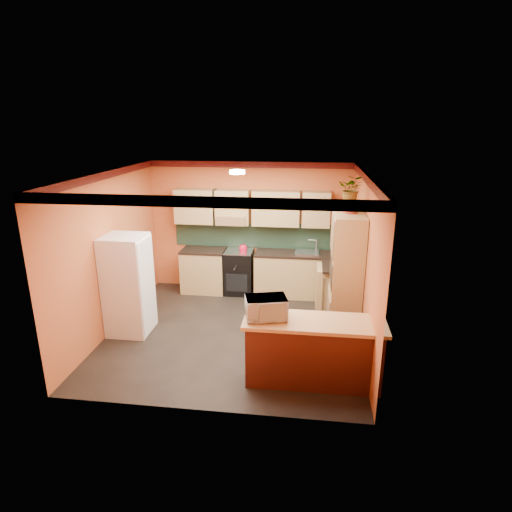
{
  "coord_description": "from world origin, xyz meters",
  "views": [
    {
      "loc": [
        1.23,
        -6.51,
        3.47
      ],
      "look_at": [
        0.34,
        0.45,
        1.25
      ],
      "focal_mm": 30.0,
      "sensor_mm": 36.0,
      "label": 1
    }
  ],
  "objects": [
    {
      "name": "countertop_right",
      "position": [
        1.8,
        1.1,
        0.9
      ],
      "size": [
        0.62,
        0.8,
        0.04
      ],
      "primitive_type": "cube",
      "color": "black",
      "rests_on": "base_cabinets_right"
    },
    {
      "name": "countertop_back",
      "position": [
        0.43,
        1.8,
        0.9
      ],
      "size": [
        3.65,
        0.62,
        0.04
      ],
      "primitive_type": "cube",
      "color": "black",
      "rests_on": "base_cabinets_back"
    },
    {
      "name": "breakfast_bar",
      "position": [
        1.35,
        -1.29,
        0.44
      ],
      "size": [
        1.8,
        0.55,
        0.88
      ],
      "primitive_type": "cube",
      "color": "#4F2012",
      "rests_on": "ground"
    },
    {
      "name": "room_shell",
      "position": [
        0.02,
        0.28,
        2.09
      ],
      "size": [
        4.24,
        4.24,
        2.72
      ],
      "color": "black",
      "rests_on": "ground"
    },
    {
      "name": "kettle",
      "position": [
        -0.1,
        1.75,
        1.0
      ],
      "size": [
        0.23,
        0.23,
        0.18
      ],
      "primitive_type": null,
      "rotation": [
        0.0,
        0.0,
        -0.43
      ],
      "color": "red",
      "rests_on": "stove"
    },
    {
      "name": "bar_top",
      "position": [
        1.35,
        -1.29,
        0.91
      ],
      "size": [
        1.9,
        0.65,
        0.05
      ],
      "primitive_type": "cube",
      "color": "tan",
      "rests_on": "breakfast_bar"
    },
    {
      "name": "microwave",
      "position": [
        0.69,
        -1.29,
        1.08
      ],
      "size": [
        0.62,
        0.49,
        0.3
      ],
      "primitive_type": "imported",
      "rotation": [
        0.0,
        0.0,
        0.26
      ],
      "color": "white",
      "rests_on": "bar_top"
    },
    {
      "name": "fridge",
      "position": [
        -1.75,
        -0.17,
        0.85
      ],
      "size": [
        0.68,
        0.66,
        1.7
      ],
      "primitive_type": "cube",
      "color": "white",
      "rests_on": "ground"
    },
    {
      "name": "base_cabinets_right",
      "position": [
        1.8,
        1.1,
        0.44
      ],
      "size": [
        0.6,
        0.8,
        0.88
      ],
      "primitive_type": "cube",
      "color": "tan",
      "rests_on": "ground"
    },
    {
      "name": "fern",
      "position": [
        1.85,
        0.19,
        2.47
      ],
      "size": [
        0.45,
        0.41,
        0.43
      ],
      "primitive_type": "imported",
      "rotation": [
        0.0,
        0.0,
        -0.23
      ],
      "color": "tan",
      "rests_on": "fern_pot"
    },
    {
      "name": "pantry",
      "position": [
        1.85,
        0.14,
        1.05
      ],
      "size": [
        0.48,
        0.9,
        2.1
      ],
      "primitive_type": "cube",
      "color": "tan",
      "rests_on": "ground"
    },
    {
      "name": "stove",
      "position": [
        -0.2,
        1.8,
        0.46
      ],
      "size": [
        0.58,
        0.58,
        0.91
      ],
      "primitive_type": "cube",
      "color": "black",
      "rests_on": "ground"
    },
    {
      "name": "fern_pot",
      "position": [
        1.85,
        0.19,
        2.18
      ],
      "size": [
        0.22,
        0.22,
        0.16
      ],
      "primitive_type": "cylinder",
      "color": "maroon",
      "rests_on": "pantry"
    },
    {
      "name": "base_cabinets_back",
      "position": [
        0.43,
        1.8,
        0.44
      ],
      "size": [
        3.65,
        0.6,
        0.88
      ],
      "primitive_type": "cube",
      "color": "tan",
      "rests_on": "ground"
    },
    {
      "name": "sink",
      "position": [
        1.2,
        1.8,
        0.94
      ],
      "size": [
        0.48,
        0.4,
        0.03
      ],
      "primitive_type": "cube",
      "color": "silver",
      "rests_on": "countertop_back"
    }
  ]
}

